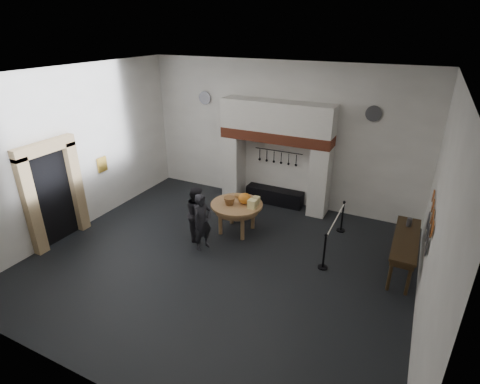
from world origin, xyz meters
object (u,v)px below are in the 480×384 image
at_px(barrier_post_near, 324,252).
at_px(visitor_far, 197,213).
at_px(work_table, 237,205).
at_px(side_table, 406,239).
at_px(visitor_near, 202,222).
at_px(barrier_post_far, 342,217).
at_px(iron_range, 275,196).

bearing_deg(barrier_post_near, visitor_far, -178.10).
bearing_deg(work_table, side_table, 1.19).
height_order(work_table, visitor_near, visitor_near).
bearing_deg(barrier_post_near, side_table, 24.07).
relative_size(work_table, barrier_post_far, 1.62).
bearing_deg(side_table, work_table, -178.81).
distance_m(side_table, barrier_post_near, 1.91).
bearing_deg(barrier_post_far, side_table, -35.98).
height_order(iron_range, barrier_post_far, barrier_post_far).
distance_m(visitor_far, barrier_post_near, 3.51).
bearing_deg(visitor_far, barrier_post_near, -119.10).
bearing_deg(iron_range, side_table, -27.22).
xyz_separation_m(iron_range, side_table, (4.10, -2.11, 0.62)).
xyz_separation_m(iron_range, visitor_far, (-1.10, -2.99, 0.51)).
relative_size(work_table, barrier_post_near, 1.62).
bearing_deg(barrier_post_far, visitor_near, -140.85).
relative_size(iron_range, visitor_near, 1.23).
xyz_separation_m(iron_range, work_table, (-0.29, -2.20, 0.59)).
bearing_deg(barrier_post_near, visitor_near, -170.53).
bearing_deg(barrier_post_far, work_table, -153.68).
relative_size(iron_range, barrier_post_near, 2.11).
distance_m(visitor_near, side_table, 4.96).
distance_m(barrier_post_near, barrier_post_far, 2.00).
distance_m(visitor_far, barrier_post_far, 4.09).
height_order(visitor_near, visitor_far, visitor_near).
distance_m(work_table, visitor_near, 1.25).
bearing_deg(barrier_post_far, iron_range, 160.01).
height_order(visitor_near, barrier_post_far, visitor_near).
bearing_deg(side_table, visitor_near, -165.08).
distance_m(iron_range, barrier_post_near, 3.74).
distance_m(iron_range, visitor_far, 3.22).
xyz_separation_m(visitor_near, barrier_post_near, (3.09, 0.52, -0.32)).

